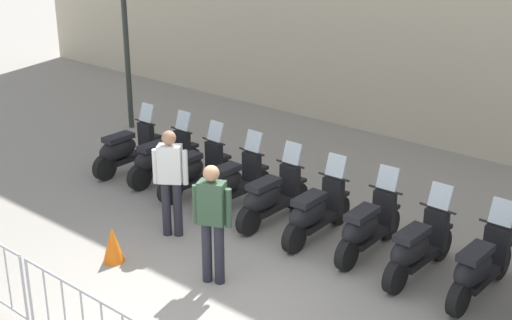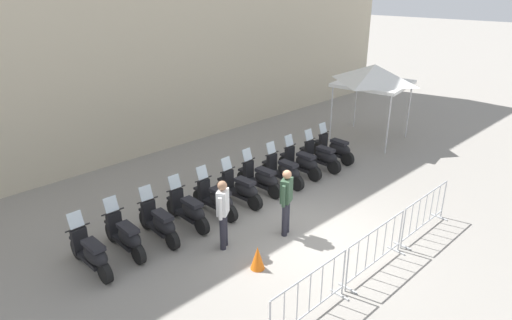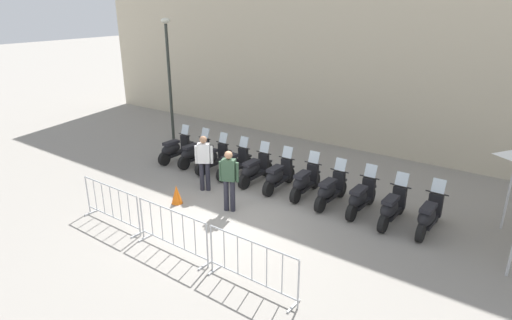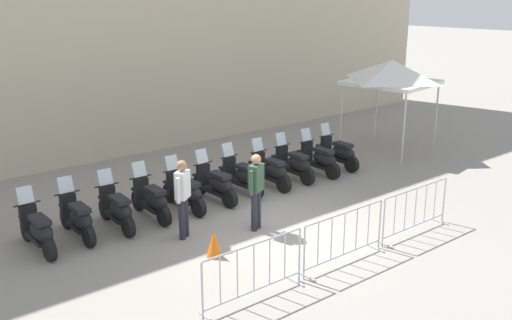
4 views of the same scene
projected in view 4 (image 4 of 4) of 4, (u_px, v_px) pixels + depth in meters
ground_plane at (280, 233)px, 12.94m from camera, size 120.00×120.00×0.00m
motorcycle_0 at (38, 231)px, 11.92m from camera, size 0.64×1.72×1.24m
motorcycle_1 at (78, 218)px, 12.53m from camera, size 0.68×1.71×1.24m
motorcycle_2 at (117, 209)px, 13.02m from camera, size 0.70×1.71×1.24m
motorcycle_3 at (152, 200)px, 13.58m from camera, size 0.67×1.71×1.24m
motorcycle_4 at (185, 192)px, 14.09m from camera, size 0.64×1.72×1.24m
motorcycle_5 at (216, 184)px, 14.62m from camera, size 0.61×1.72×1.24m
motorcycle_6 at (242, 177)px, 15.21m from camera, size 0.60×1.72×1.24m
motorcycle_7 at (271, 171)px, 15.67m from camera, size 0.67×1.72×1.24m
motorcycle_8 at (294, 164)px, 16.23m from camera, size 0.66×1.72×1.24m
motorcycle_9 at (319, 159)px, 16.70m from camera, size 0.66×1.72×1.24m
motorcycle_10 at (338, 153)px, 17.30m from camera, size 0.67×1.72×1.24m
barrier_segment_0 at (254, 272)px, 10.05m from camera, size 2.12×0.78×1.07m
barrier_segment_1 at (344, 238)px, 11.40m from camera, size 2.12×0.78×1.07m
barrier_segment_2 at (415, 211)px, 12.74m from camera, size 2.12×0.78×1.07m
officer_near_row_end at (183, 195)px, 12.41m from camera, size 0.51×0.35×1.73m
officer_mid_plaza at (256, 187)px, 12.84m from camera, size 0.54×0.30×1.73m
canopy_tent at (392, 72)px, 18.67m from camera, size 2.46×2.46×2.91m
traffic_cone at (214, 244)px, 11.74m from camera, size 0.32×0.32×0.55m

